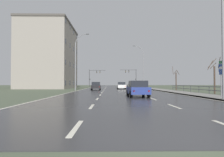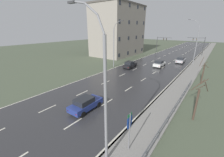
{
  "view_description": "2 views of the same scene",
  "coord_description": "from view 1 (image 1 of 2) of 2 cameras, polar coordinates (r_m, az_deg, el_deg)",
  "views": [
    {
      "loc": [
        -1.36,
        -3.94,
        1.34
      ],
      "look_at": [
        -0.4,
        59.44,
        2.8
      ],
      "focal_mm": 32.1,
      "sensor_mm": 36.0,
      "label": 1
    },
    {
      "loc": [
        12.57,
        5.56,
        8.98
      ],
      "look_at": [
        0.0,
        22.38,
        1.59
      ],
      "focal_mm": 22.96,
      "sensor_mm": 36.0,
      "label": 2
    }
  ],
  "objects": [
    {
      "name": "traffic_signal_right",
      "position": [
        68.64,
        5.73,
        1.1
      ],
      "size": [
        5.58,
        0.36,
        6.12
      ],
      "color": "#38383A",
      "rests_on": "ground"
    },
    {
      "name": "road_asphalt_strip",
      "position": [
        63.96,
        0.36,
        -2.51
      ],
      "size": [
        14.0,
        120.0,
        0.03
      ],
      "color": "#303033",
      "rests_on": "ground"
    },
    {
      "name": "bare_tree_mid",
      "position": [
        38.91,
        17.75,
        -0.45
      ],
      "size": [
        1.33,
        1.4,
        4.48
      ],
      "color": "#423328",
      "rests_on": "ground"
    },
    {
      "name": "bare_tree_near",
      "position": [
        27.96,
        27.14,
        0.31
      ],
      "size": [
        1.46,
        1.52,
        4.53
      ],
      "color": "#423328",
      "rests_on": "ground"
    },
    {
      "name": "highway_sign",
      "position": [
        19.81,
        28.64,
        1.1
      ],
      "size": [
        0.09,
        0.68,
        3.31
      ],
      "color": "slate",
      "rests_on": "ground"
    },
    {
      "name": "car_near_left",
      "position": [
        38.65,
        -4.59,
        -2.11
      ],
      "size": [
        1.95,
        4.16,
        1.57
      ],
      "rotation": [
        0.0,
        0.0,
        0.04
      ],
      "color": "black",
      "rests_on": "ground"
    },
    {
      "name": "car_far_right",
      "position": [
        19.52,
        7.32,
        -2.88
      ],
      "size": [
        1.9,
        4.13,
        1.57
      ],
      "rotation": [
        0.0,
        0.0,
        0.02
      ],
      "color": "navy",
      "rests_on": "ground"
    },
    {
      "name": "car_near_right",
      "position": [
        43.98,
        2.7,
        -2.02
      ],
      "size": [
        1.85,
        4.11,
        1.57
      ],
      "rotation": [
        0.0,
        0.0,
        -0.0
      ],
      "color": "silver",
      "rests_on": "ground"
    },
    {
      "name": "sidewalk_right",
      "position": [
        64.69,
        7.85,
        -2.44
      ],
      "size": [
        3.0,
        120.0,
        0.12
      ],
      "color": "gray",
      "rests_on": "ground"
    },
    {
      "name": "street_lamp_left_bank",
      "position": [
        37.87,
        -10.12,
        4.52
      ],
      "size": [
        2.59,
        0.24,
        10.61
      ],
      "color": "slate",
      "rests_on": "ground"
    },
    {
      "name": "street_lamp_midground",
      "position": [
        52.54,
        8.76,
        3.13
      ],
      "size": [
        2.86,
        0.24,
        11.11
      ],
      "color": "slate",
      "rests_on": "ground"
    },
    {
      "name": "ground_plane",
      "position": [
        51.97,
        0.64,
        -2.87
      ],
      "size": [
        160.0,
        160.0,
        0.12
      ],
      "color": "#4C5642"
    },
    {
      "name": "car_mid_centre",
      "position": [
        51.93,
        5.66,
        -1.91
      ],
      "size": [
        1.91,
        4.14,
        1.57
      ],
      "rotation": [
        0.0,
        0.0,
        0.02
      ],
      "color": "#B7B7BC",
      "rests_on": "ground"
    },
    {
      "name": "brick_building",
      "position": [
        55.0,
        -17.28,
        5.95
      ],
      "size": [
        11.71,
        18.15,
        16.47
      ],
      "color": "gray",
      "rests_on": "ground"
    },
    {
      "name": "guardrail",
      "position": [
        24.89,
        25.94,
        -2.65
      ],
      "size": [
        0.07,
        25.58,
        1.0
      ],
      "color": "#515459",
      "rests_on": "ground"
    },
    {
      "name": "traffic_signal_left",
      "position": [
        66.79,
        -5.28,
        1.02
      ],
      "size": [
        5.52,
        0.36,
        5.86
      ],
      "color": "#38383A",
      "rests_on": "ground"
    },
    {
      "name": "street_lamp_foreground",
      "position": [
        18.19,
        28.53,
        10.79
      ],
      "size": [
        2.76,
        0.24,
        10.49
      ],
      "color": "slate",
      "rests_on": "ground"
    }
  ]
}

